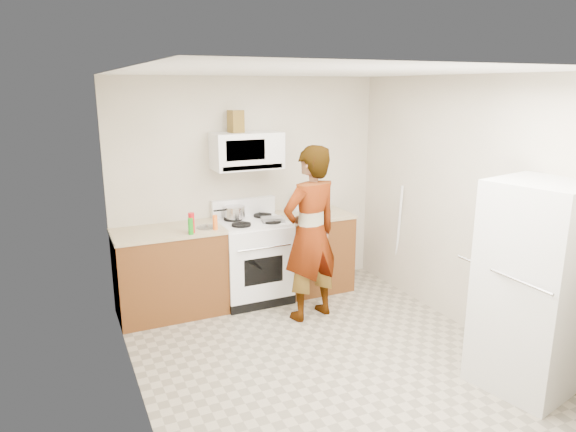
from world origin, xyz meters
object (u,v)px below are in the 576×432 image
kettle (299,202)px  gas_range (253,259)px  person (310,234)px  microwave (247,151)px  fridge (534,287)px  saucepan (235,212)px

kettle → gas_range: bearing=-155.4°
gas_range → person: bearing=-61.3°
person → kettle: size_ratio=9.29×
microwave → fridge: microwave is taller
saucepan → kettle: bearing=6.5°
gas_range → kettle: 0.91m
gas_range → person: size_ratio=0.62×
fridge → microwave: bearing=104.8°
gas_range → saucepan: size_ratio=5.03×
microwave → saucepan: microwave is taller
fridge → gas_range: bearing=105.9°
microwave → saucepan: (-0.15, 0.00, -0.68)m
person → kettle: person is taller
microwave → fridge: (1.40, -2.69, -0.85)m
person → saucepan: bearing=-68.9°
person → fridge: size_ratio=1.08×
person → saucepan: size_ratio=8.15×
saucepan → person: bearing=-57.0°
microwave → fridge: 3.15m
person → microwave: bearing=-77.1°
fridge → saucepan: (-1.55, 2.70, 0.17)m
person → fridge: 2.14m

